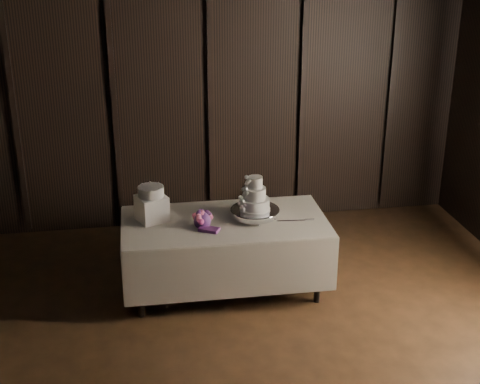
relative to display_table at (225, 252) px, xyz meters
The scene contains 8 objects.
room 2.09m from the display_table, 87.30° to the right, with size 6.08×7.08×3.08m.
display_table is the anchor object (origin of this frame).
cake_stand 0.49m from the display_table, ahead, with size 0.48×0.48×0.09m, color silver.
wedding_cake 0.63m from the display_table, ahead, with size 0.32×0.28×0.34m.
bouquet 0.48m from the display_table, 159.23° to the right, with size 0.30×0.40×0.19m, color #CE567E, non-canonical shape.
box_pedestal 0.85m from the display_table, 169.28° to the left, with size 0.26×0.26×0.25m, color white.
small_cake 0.95m from the display_table, 169.28° to the left, with size 0.25×0.25×0.10m, color white.
cake_knife 0.73m from the display_table, 10.68° to the right, with size 0.37×0.02×0.01m, color silver.
Camera 1 is at (-0.91, -4.05, 3.44)m, focal length 50.00 mm.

